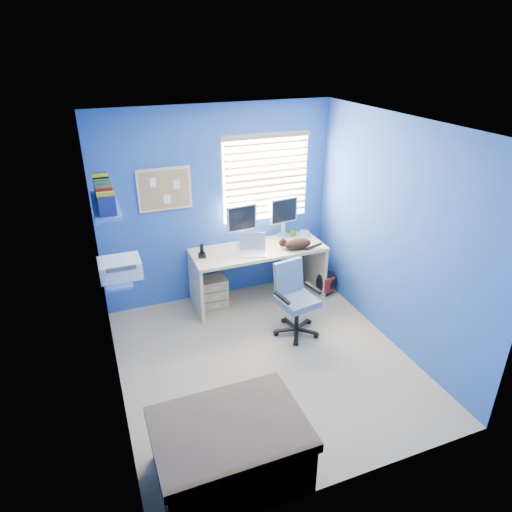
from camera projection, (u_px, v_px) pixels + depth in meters
name	position (u px, v px, depth m)	size (l,w,h in m)	color
floor	(265.00, 361.00, 4.95)	(3.00, 3.20, 0.00)	tan
ceiling	(267.00, 125.00, 3.87)	(3.00, 3.20, 0.00)	white
wall_back	(218.00, 206.00, 5.75)	(3.00, 0.01, 2.50)	#335AAE
wall_front	(357.00, 354.00, 3.07)	(3.00, 0.01, 2.50)	#335AAE
wall_left	(105.00, 285.00, 3.92)	(0.01, 3.20, 2.50)	#335AAE
wall_right	(395.00, 236.00, 4.90)	(0.01, 3.20, 2.50)	#335AAE
desk	(258.00, 274.00, 5.98)	(1.72, 0.65, 0.74)	#CCB590
laptop	(253.00, 246.00, 5.63)	(0.33, 0.26, 0.22)	silver
monitor_left	(241.00, 225.00, 5.82)	(0.40, 0.12, 0.54)	silver
monitor_right	(283.00, 217.00, 6.07)	(0.40, 0.12, 0.54)	silver
phone	(202.00, 250.00, 5.57)	(0.09, 0.11, 0.17)	black
mug	(293.00, 233.00, 6.17)	(0.10, 0.09, 0.10)	#2E7228
cd_spindle	(304.00, 234.00, 6.17)	(0.13, 0.13, 0.07)	silver
cat	(298.00, 244.00, 5.79)	(0.36, 0.19, 0.13)	black
tower_pc	(291.00, 276.00, 6.24)	(0.19, 0.44, 0.45)	beige
drawer_boxes	(213.00, 292.00, 5.89)	(0.35, 0.28, 0.41)	tan
yellow_book	(288.00, 291.00, 6.07)	(0.03, 0.17, 0.24)	yellow
backpack	(326.00, 282.00, 6.19)	(0.30, 0.23, 0.35)	black
bed_corner	(230.00, 450.00, 3.55)	(1.11, 0.79, 0.54)	brown
office_chair	(295.00, 308.00, 5.33)	(0.58, 0.58, 0.86)	black
window_blinds	(266.00, 178.00, 5.81)	(1.15, 0.05, 1.10)	white
corkboard	(165.00, 189.00, 5.39)	(0.64, 0.02, 0.52)	#CCB590
wall_shelves	(111.00, 232.00, 4.52)	(0.42, 0.90, 1.05)	#4163D2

